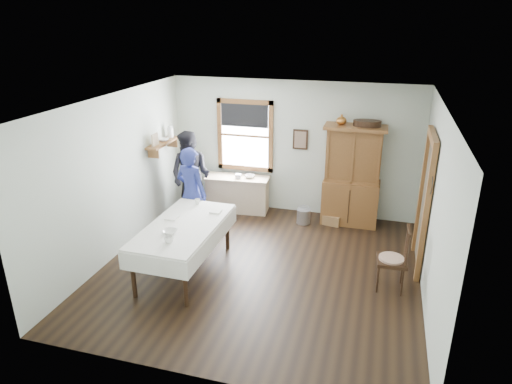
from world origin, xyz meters
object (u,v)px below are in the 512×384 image
china_hutch (352,176)px  wicker_basket (332,220)px  spindle_chair (392,258)px  work_counter (238,194)px  figure_dark (191,179)px  woman_blue (192,197)px  dining_table (185,248)px  pail (304,216)px

china_hutch → wicker_basket: (-0.30, -0.17, -0.88)m
spindle_chair → wicker_basket: bearing=115.8°
work_counter → figure_dark: (-0.79, -0.56, 0.45)m
woman_blue → figure_dark: (-0.38, 0.83, 0.02)m
china_hutch → dining_table: china_hutch is taller
spindle_chair → figure_dark: 4.23m
pail → woman_blue: size_ratio=0.18×
woman_blue → figure_dark: size_ratio=0.97×
work_counter → figure_dark: size_ratio=0.79×
work_counter → china_hutch: (2.31, 0.01, 0.61)m
wicker_basket → woman_blue: (-2.42, -1.24, 0.70)m
figure_dark → wicker_basket: bearing=14.4°
china_hutch → figure_dark: china_hutch is taller
woman_blue → pail: bearing=-132.6°
spindle_chair → woman_blue: woman_blue is taller
wicker_basket → woman_blue: bearing=-152.9°
china_hutch → dining_table: size_ratio=0.96×
work_counter → dining_table: 2.55m
work_counter → woman_blue: 1.51m
wicker_basket → woman_blue: woman_blue is taller
woman_blue → figure_dark: 0.92m
spindle_chair → pail: size_ratio=3.53×
spindle_chair → pail: (-1.66, 1.92, -0.37)m
china_hutch → spindle_chair: 2.38m
pail → figure_dark: 2.36m
pail → dining_table: bearing=-123.2°
woman_blue → figure_dark: figure_dark is taller
china_hutch → spindle_chair: bearing=-70.0°
dining_table → wicker_basket: bearing=49.3°
china_hutch → figure_dark: size_ratio=1.19×
pail → wicker_basket: pail is taller
work_counter → woman_blue: (-0.41, -1.39, 0.43)m
spindle_chair → work_counter: bearing=142.2°
china_hutch → woman_blue: 3.07m
pail → china_hutch: bearing=17.0°
pail → woman_blue: woman_blue is taller
spindle_chair → woman_blue: size_ratio=0.64×
dining_table → wicker_basket: size_ratio=6.07×
work_counter → woman_blue: size_ratio=0.81×
spindle_chair → figure_dark: bearing=154.6°
work_counter → dining_table: bearing=-96.2°
work_counter → wicker_basket: 2.03m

